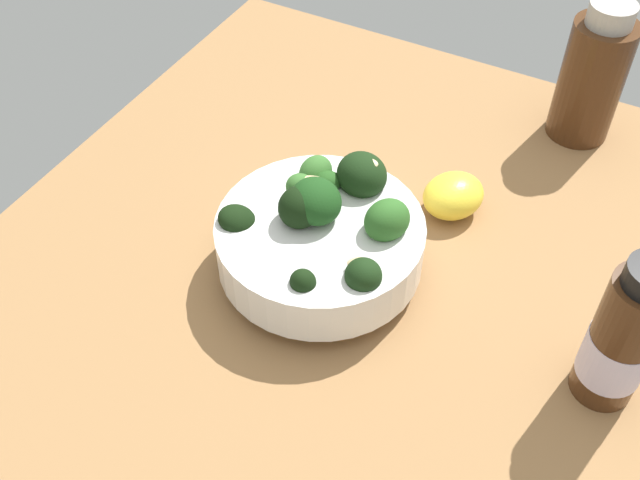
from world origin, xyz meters
TOP-DOWN VIEW (x-y plane):
  - ground_plane at (0.00, 0.00)cm, footprint 68.08×68.08cm
  - bowl_of_broccoli at (4.40, -2.73)cm, footprint 18.56×18.46cm
  - lemon_wedge at (-8.19, 5.04)cm, footprint 8.09×7.75cm
  - bottle_tall at (-26.38, 12.59)cm, footprint 6.62×6.62cm
  - bottle_short at (5.09, 23.13)cm, footprint 5.05×5.05cm

SIDE VIEW (x-z plane):
  - ground_plane at x=0.00cm, z-range -4.44..0.00cm
  - lemon_wedge at x=-8.19cm, z-range 0.00..4.12cm
  - bowl_of_broccoli at x=4.40cm, z-range -1.09..9.67cm
  - bottle_short at x=5.09cm, z-range -0.93..13.66cm
  - bottle_tall at x=-26.38cm, z-range -0.53..14.95cm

